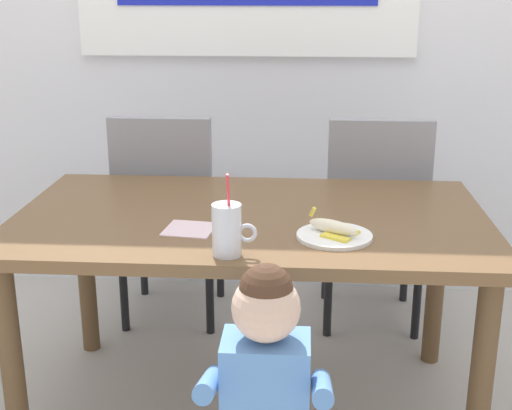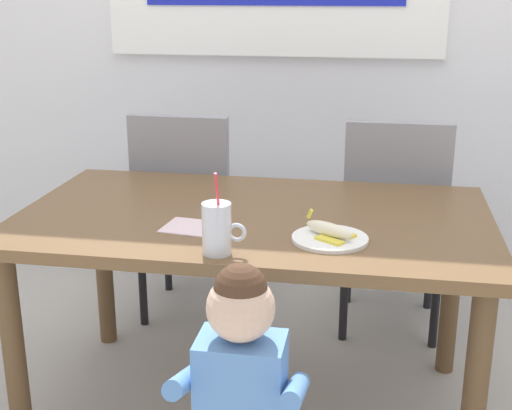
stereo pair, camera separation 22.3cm
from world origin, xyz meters
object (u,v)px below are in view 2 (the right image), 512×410
object	(u,v)px
milk_cup	(217,231)
peeled_banana	(330,230)
dining_table	(254,239)
paper_napkin	(188,227)
toddler_standing	(241,380)
dining_chair_left	(188,205)
snack_plate	(330,239)
dining_chair_right	(394,215)

from	to	relation	value
milk_cup	peeled_banana	bearing A→B (deg)	28.45
dining_table	paper_napkin	bearing A→B (deg)	-135.91
toddler_standing	milk_cup	distance (m)	0.43
toddler_standing	paper_napkin	bearing A→B (deg)	118.01
dining_chair_left	peeled_banana	xyz separation A→B (m)	(0.68, -0.86, 0.23)
dining_chair_left	paper_napkin	size ratio (longest dim) A/B	6.40
peeled_banana	paper_napkin	bearing A→B (deg)	175.34
snack_plate	paper_napkin	bearing A→B (deg)	174.77
dining_table	dining_chair_right	size ratio (longest dim) A/B	1.64
dining_chair_right	toddler_standing	xyz separation A→B (m)	(-0.39, -1.34, -0.02)
dining_chair_right	milk_cup	xyz separation A→B (m)	(-0.52, -1.04, 0.26)
toddler_standing	paper_napkin	size ratio (longest dim) A/B	5.59
paper_napkin	peeled_banana	bearing A→B (deg)	-4.66
snack_plate	peeled_banana	xyz separation A→B (m)	(-0.00, 0.00, 0.03)
snack_plate	milk_cup	bearing A→B (deg)	-152.43
dining_table	snack_plate	size ratio (longest dim) A/B	6.84
dining_chair_right	snack_plate	size ratio (longest dim) A/B	4.17
paper_napkin	dining_chair_left	bearing A→B (deg)	105.83
dining_chair_left	dining_chair_right	distance (m)	0.89
toddler_standing	milk_cup	xyz separation A→B (m)	(-0.13, 0.30, 0.28)
dining_table	dining_chair_right	xyz separation A→B (m)	(0.48, 0.67, -0.11)
dining_chair_right	milk_cup	world-z (taller)	milk_cup
dining_table	paper_napkin	xyz separation A→B (m)	(-0.18, -0.17, 0.09)
paper_napkin	dining_chair_right	bearing A→B (deg)	51.80
toddler_standing	paper_napkin	xyz separation A→B (m)	(-0.27, 0.50, 0.22)
dining_chair_right	toddler_standing	distance (m)	1.40
toddler_standing	dining_table	bearing A→B (deg)	97.56
milk_cup	peeled_banana	xyz separation A→B (m)	(0.31, 0.17, -0.04)
dining_table	dining_chair_left	world-z (taller)	dining_chair_left
dining_table	milk_cup	distance (m)	0.41
dining_table	toddler_standing	xyz separation A→B (m)	(0.09, -0.68, -0.12)
dining_chair_left	milk_cup	xyz separation A→B (m)	(0.38, -1.03, 0.26)
dining_chair_right	peeled_banana	world-z (taller)	dining_chair_right
peeled_banana	milk_cup	bearing A→B (deg)	-151.55
dining_chair_left	snack_plate	size ratio (longest dim) A/B	4.17
dining_chair_left	snack_plate	bearing A→B (deg)	128.31
milk_cup	paper_napkin	bearing A→B (deg)	125.07
dining_chair_left	snack_plate	distance (m)	1.12
dining_chair_right	toddler_standing	world-z (taller)	dining_chair_right
snack_plate	peeled_banana	distance (m)	0.03
milk_cup	paper_napkin	xyz separation A→B (m)	(-0.14, 0.20, -0.06)
paper_napkin	snack_plate	bearing A→B (deg)	-5.23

